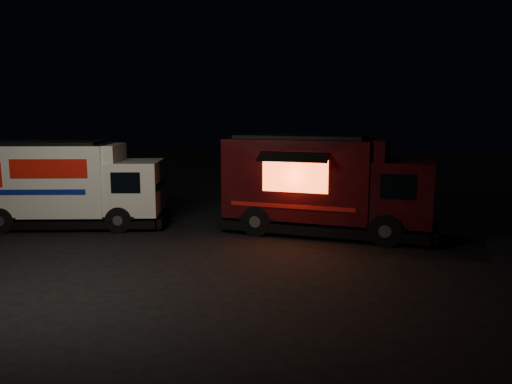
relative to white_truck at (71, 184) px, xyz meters
name	(u,v)px	position (x,y,z in m)	size (l,w,h in m)	color
ground	(168,254)	(4.50, -2.82, -1.49)	(80.00, 80.00, 0.00)	black
white_truck	(71,184)	(0.00, 0.00, 0.00)	(6.55, 2.24, 2.97)	silver
red_truck	(328,185)	(8.84, 0.49, 0.12)	(6.92, 2.54, 3.22)	#3C0B0E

